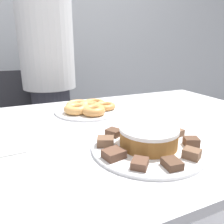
{
  "coord_description": "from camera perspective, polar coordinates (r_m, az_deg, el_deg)",
  "views": [
    {
      "loc": [
        -0.4,
        -0.78,
        1.09
      ],
      "look_at": [
        -0.06,
        0.01,
        0.82
      ],
      "focal_mm": 35.0,
      "sensor_mm": 36.0,
      "label": 1
    }
  ],
  "objects": [
    {
      "name": "lamington_0",
      "position": [
        0.68,
        20.09,
        -10.17
      ],
      "size": [
        0.06,
        0.06,
        0.03
      ],
      "rotation": [
        0.0,
        0.0,
        5.23
      ],
      "color": "brown",
      "rests_on": "plate_cake"
    },
    {
      "name": "lamington_2",
      "position": [
        0.83,
        16.38,
        -5.18
      ],
      "size": [
        0.05,
        0.05,
        0.02
      ],
      "rotation": [
        0.0,
        0.0,
        6.49
      ],
      "color": "brown",
      "rests_on": "plate_cake"
    },
    {
      "name": "lamington_5",
      "position": [
        0.79,
        0.44,
        -5.35
      ],
      "size": [
        0.06,
        0.06,
        0.02
      ],
      "rotation": [
        0.0,
        0.0,
        8.38
      ],
      "color": "#513828",
      "rests_on": "plate_cake"
    },
    {
      "name": "napkin",
      "position": [
        0.79,
        -26.4,
        -8.83
      ],
      "size": [
        0.13,
        0.11,
        0.01
      ],
      "color": "white",
      "rests_on": "table"
    },
    {
      "name": "donut_0",
      "position": [
        1.12,
        -6.09,
        1.57
      ],
      "size": [
        0.11,
        0.11,
        0.03
      ],
      "color": "#D18E4C",
      "rests_on": "plate_donuts"
    },
    {
      "name": "donut_3",
      "position": [
        1.16,
        -8.86,
        1.95
      ],
      "size": [
        0.12,
        0.12,
        0.03
      ],
      "color": "#E5AD66",
      "rests_on": "plate_donuts"
    },
    {
      "name": "table",
      "position": [
        0.97,
        3.38,
        -8.16
      ],
      "size": [
        1.5,
        1.02,
        0.76
      ],
      "color": "silver",
      "rests_on": "ground_plane"
    },
    {
      "name": "donut_2",
      "position": [
        1.18,
        -4.79,
        2.3
      ],
      "size": [
        0.12,
        0.12,
        0.03
      ],
      "color": "#D18E4C",
      "rests_on": "plate_donuts"
    },
    {
      "name": "frosted_cake",
      "position": [
        0.72,
        9.54,
        -6.28
      ],
      "size": [
        0.19,
        0.19,
        0.06
      ],
      "color": "#9E662D",
      "rests_on": "plate_cake"
    },
    {
      "name": "lamington_6",
      "position": [
        0.72,
        -1.69,
        -7.68
      ],
      "size": [
        0.07,
        0.06,
        0.03
      ],
      "rotation": [
        0.0,
        0.0,
        9.0
      ],
      "color": "brown",
      "rests_on": "plate_cake"
    },
    {
      "name": "office_chair_left",
      "position": [
        1.83,
        -25.94,
        -5.75
      ],
      "size": [
        0.52,
        0.52,
        0.91
      ],
      "rotation": [
        0.0,
        0.0,
        -0.19
      ],
      "color": "black",
      "rests_on": "ground_plane"
    },
    {
      "name": "lamington_9",
      "position": [
        0.62,
        15.4,
        -12.86
      ],
      "size": [
        0.05,
        0.06,
        0.02
      ],
      "rotation": [
        0.0,
        0.0,
        10.89
      ],
      "color": "#513828",
      "rests_on": "plate_cake"
    },
    {
      "name": "lamington_1",
      "position": [
        0.76,
        19.98,
        -7.29
      ],
      "size": [
        0.06,
        0.05,
        0.03
      ],
      "rotation": [
        0.0,
        0.0,
        5.86
      ],
      "color": "#513828",
      "rests_on": "plate_cake"
    },
    {
      "name": "plate_donuts",
      "position": [
        1.13,
        -6.05,
        0.47
      ],
      "size": [
        0.34,
        0.34,
        0.01
      ],
      "color": "white",
      "rests_on": "table"
    },
    {
      "name": "lamington_4",
      "position": [
        0.84,
        5.19,
        -4.0
      ],
      "size": [
        0.05,
        0.05,
        0.02
      ],
      "rotation": [
        0.0,
        0.0,
        7.75
      ],
      "color": "#513828",
      "rests_on": "plate_cake"
    },
    {
      "name": "wall_back",
      "position": [
        2.43,
        -15.22,
        21.49
      ],
      "size": [
        8.0,
        0.05,
        2.6
      ],
      "color": "#B2B7BC",
      "rests_on": "ground_plane"
    },
    {
      "name": "donut_1",
      "position": [
        1.12,
        -1.75,
        1.53
      ],
      "size": [
        0.1,
        0.1,
        0.03
      ],
      "color": "#D18E4C",
      "rests_on": "plate_donuts"
    },
    {
      "name": "lamington_7",
      "position": [
        0.65,
        0.47,
        -10.88
      ],
      "size": [
        0.07,
        0.06,
        0.02
      ],
      "rotation": [
        0.0,
        0.0,
        9.63
      ],
      "color": "brown",
      "rests_on": "plate_cake"
    },
    {
      "name": "person_standing",
      "position": [
        1.74,
        -15.98,
        7.48
      ],
      "size": [
        0.39,
        0.39,
        1.57
      ],
      "color": "#383842",
      "rests_on": "ground_plane"
    },
    {
      "name": "plate_cake",
      "position": [
        0.74,
        9.4,
        -8.94
      ],
      "size": [
        0.37,
        0.37,
        0.01
      ],
      "color": "white",
      "rests_on": "table"
    },
    {
      "name": "lamington_3",
      "position": [
        0.86,
        10.97,
        -3.93
      ],
      "size": [
        0.07,
        0.07,
        0.03
      ],
      "rotation": [
        0.0,
        0.0,
        7.12
      ],
      "color": "brown",
      "rests_on": "plate_cake"
    },
    {
      "name": "donut_5",
      "position": [
        1.03,
        -4.84,
        0.38
      ],
      "size": [
        0.11,
        0.11,
        0.04
      ],
      "color": "#D18E4C",
      "rests_on": "plate_donuts"
    },
    {
      "name": "donut_4",
      "position": [
        1.07,
        -9.26,
        0.83
      ],
      "size": [
        0.12,
        0.12,
        0.04
      ],
      "color": "tan",
      "rests_on": "plate_donuts"
    },
    {
      "name": "lamington_8",
      "position": [
        0.61,
        7.28,
        -13.18
      ],
      "size": [
        0.06,
        0.06,
        0.02
      ],
      "rotation": [
        0.0,
        0.0,
        10.26
      ],
      "color": "brown",
      "rests_on": "plate_cake"
    }
  ]
}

